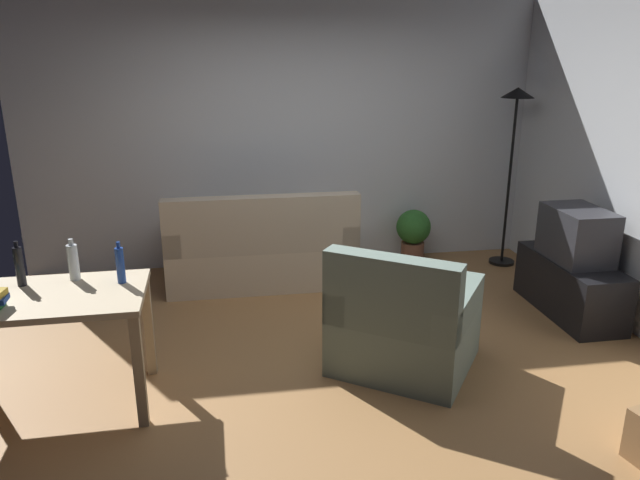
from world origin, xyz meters
The scene contains 12 objects.
ground_plane centered at (0.00, 0.00, -0.01)m, with size 5.20×4.40×0.02m, color #9E7042.
wall_rear centered at (0.00, 2.20, 1.35)m, with size 5.20×0.10×2.70m, color silver.
couch centered at (-0.29, 1.59, 0.31)m, with size 1.77×0.84×0.92m.
tv_stand centered at (2.25, 0.46, 0.24)m, with size 0.44×1.10×0.48m.
tv centered at (2.25, 0.46, 0.70)m, with size 0.41×0.60×0.44m.
torchiere_lamp centered at (2.25, 1.72, 1.41)m, with size 0.32×0.32×1.81m.
desk centered at (-1.73, -0.33, 0.65)m, with size 1.21×0.72×0.76m.
potted_plant centered at (1.32, 1.90, 0.33)m, with size 0.36×0.36×0.57m.
armchair centered at (0.57, -0.22, 0.32)m, with size 1.22×1.20×0.92m.
bottle_dark centered at (-1.89, -0.15, 0.89)m, with size 0.05×0.05×0.29m.
bottle_clear centered at (-1.58, -0.09, 0.88)m, with size 0.07×0.07×0.27m.
bottle_blue centered at (-1.28, -0.20, 0.88)m, with size 0.05×0.05×0.27m.
Camera 1 is at (-0.62, -3.88, 2.17)m, focal length 33.71 mm.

